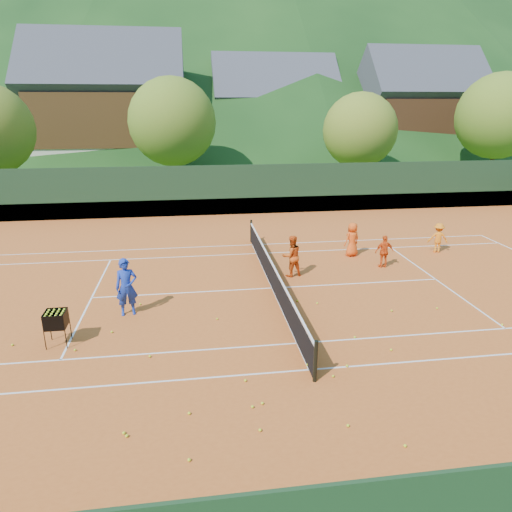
{
  "coord_description": "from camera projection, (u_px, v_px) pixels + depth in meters",
  "views": [
    {
      "loc": [
        -2.75,
        -15.27,
        6.43
      ],
      "look_at": [
        -0.6,
        0.0,
        1.29
      ],
      "focal_mm": 32.0,
      "sensor_mm": 36.0,
      "label": 1
    }
  ],
  "objects": [
    {
      "name": "ground",
      "position": [
        272.0,
        289.0,
        16.74
      ],
      "size": [
        400.0,
        400.0,
        0.0
      ],
      "primitive_type": "plane",
      "color": "#295019",
      "rests_on": "ground"
    },
    {
      "name": "clay_court",
      "position": [
        272.0,
        288.0,
        16.74
      ],
      "size": [
        40.0,
        24.0,
        0.02
      ],
      "primitive_type": "cube",
      "color": "#BB541E",
      "rests_on": "ground"
    },
    {
      "name": "coach",
      "position": [
        127.0,
        287.0,
        14.37
      ],
      "size": [
        0.75,
        0.57,
        1.87
      ],
      "primitive_type": "imported",
      "rotation": [
        0.0,
        0.0,
        0.19
      ],
      "color": "#1932A3",
      "rests_on": "clay_court"
    },
    {
      "name": "student_a",
      "position": [
        292.0,
        256.0,
        17.69
      ],
      "size": [
        0.92,
        0.79,
        1.64
      ],
      "primitive_type": "imported",
      "rotation": [
        0.0,
        0.0,
        3.38
      ],
      "color": "#DC4F13",
      "rests_on": "clay_court"
    },
    {
      "name": "student_b",
      "position": [
        384.0,
        251.0,
        18.68
      ],
      "size": [
        0.82,
        0.38,
        1.36
      ],
      "primitive_type": "imported",
      "rotation": [
        0.0,
        0.0,
        3.2
      ],
      "color": "#E54E14",
      "rests_on": "clay_court"
    },
    {
      "name": "student_c",
      "position": [
        352.0,
        239.0,
        20.08
      ],
      "size": [
        0.86,
        0.71,
        1.51
      ],
      "primitive_type": "imported",
      "rotation": [
        0.0,
        0.0,
        3.51
      ],
      "color": "#F35315",
      "rests_on": "clay_court"
    },
    {
      "name": "student_d",
      "position": [
        438.0,
        238.0,
        20.61
      ],
      "size": [
        0.97,
        0.71,
        1.35
      ],
      "primitive_type": "imported",
      "rotation": [
        0.0,
        0.0,
        2.87
      ],
      "color": "orange",
      "rests_on": "clay_court"
    },
    {
      "name": "tennis_ball_0",
      "position": [
        189.0,
        413.0,
        9.9
      ],
      "size": [
        0.07,
        0.07,
        0.07
      ],
      "primitive_type": "sphere",
      "color": "#C4DE25",
      "rests_on": "clay_court"
    },
    {
      "name": "tennis_ball_1",
      "position": [
        189.0,
        460.0,
        8.61
      ],
      "size": [
        0.07,
        0.07,
        0.07
      ],
      "primitive_type": "sphere",
      "color": "#C4DE25",
      "rests_on": "clay_court"
    },
    {
      "name": "tennis_ball_2",
      "position": [
        392.0,
        311.0,
        14.82
      ],
      "size": [
        0.07,
        0.07,
        0.07
      ],
      "primitive_type": "sphere",
      "color": "#C4DE25",
      "rests_on": "clay_court"
    },
    {
      "name": "tennis_ball_3",
      "position": [
        140.0,
        304.0,
        15.31
      ],
      "size": [
        0.07,
        0.07,
        0.07
      ],
      "primitive_type": "sphere",
      "color": "#C4DE25",
      "rests_on": "clay_court"
    },
    {
      "name": "tennis_ball_4",
      "position": [
        75.0,
        350.0,
        12.45
      ],
      "size": [
        0.07,
        0.07,
        0.07
      ],
      "primitive_type": "sphere",
      "color": "#C4DE25",
      "rests_on": "clay_court"
    },
    {
      "name": "tennis_ball_5",
      "position": [
        317.0,
        303.0,
        15.38
      ],
      "size": [
        0.07,
        0.07,
        0.07
      ],
      "primitive_type": "sphere",
      "color": "#C4DE25",
      "rests_on": "clay_court"
    },
    {
      "name": "tennis_ball_6",
      "position": [
        437.0,
        308.0,
        15.0
      ],
      "size": [
        0.07,
        0.07,
        0.07
      ],
      "primitive_type": "sphere",
      "color": "#C4DE25",
      "rests_on": "clay_court"
    },
    {
      "name": "tennis_ball_7",
      "position": [
        405.0,
        446.0,
        8.96
      ],
      "size": [
        0.07,
        0.07,
        0.07
      ],
      "primitive_type": "sphere",
      "color": "#C4DE25",
      "rests_on": "clay_court"
    },
    {
      "name": "tennis_ball_8",
      "position": [
        391.0,
        350.0,
        12.46
      ],
      "size": [
        0.07,
        0.07,
        0.07
      ],
      "primitive_type": "sphere",
      "color": "#C4DE25",
      "rests_on": "clay_court"
    },
    {
      "name": "tennis_ball_9",
      "position": [
        150.0,
        356.0,
        12.14
      ],
      "size": [
        0.07,
        0.07,
        0.07
      ],
      "primitive_type": "sphere",
      "color": "#C4DE25",
      "rests_on": "clay_court"
    },
    {
      "name": "tennis_ball_11",
      "position": [
        348.0,
        426.0,
        9.52
      ],
      "size": [
        0.07,
        0.07,
        0.07
      ],
      "primitive_type": "sphere",
      "color": "#C4DE25",
      "rests_on": "clay_court"
    },
    {
      "name": "tennis_ball_12",
      "position": [
        245.0,
        380.0,
        11.08
      ],
      "size": [
        0.07,
        0.07,
        0.07
      ],
      "primitive_type": "sphere",
      "color": "#C4DE25",
      "rests_on": "clay_court"
    },
    {
      "name": "tennis_ball_13",
      "position": [
        307.0,
        365.0,
        11.75
      ],
      "size": [
        0.07,
        0.07,
        0.07
      ],
      "primitive_type": "sphere",
      "color": "#C4DE25",
      "rests_on": "clay_court"
    },
    {
      "name": "tennis_ball_15",
      "position": [
        124.0,
        433.0,
        9.31
      ],
      "size": [
        0.07,
        0.07,
        0.07
      ],
      "primitive_type": "sphere",
      "color": "#C4DE25",
      "rests_on": "clay_court"
    },
    {
      "name": "tennis_ball_16",
      "position": [
        127.0,
        436.0,
        9.23
      ],
      "size": [
        0.07,
        0.07,
        0.07
      ],
      "primitive_type": "sphere",
      "color": "#C4DE25",
      "rests_on": "clay_court"
    },
    {
      "name": "tennis_ball_17",
      "position": [
        355.0,
        337.0,
        13.14
      ],
      "size": [
        0.07,
        0.07,
        0.07
      ],
      "primitive_type": "sphere",
      "color": "#C4DE25",
      "rests_on": "clay_court"
    },
    {
      "name": "tennis_ball_18",
      "position": [
        260.0,
        430.0,
        9.39
      ],
      "size": [
        0.07,
        0.07,
        0.07
      ],
      "primitive_type": "sphere",
      "color": "#C4DE25",
      "rests_on": "clay_court"
    },
    {
      "name": "tennis_ball_19",
      "position": [
        217.0,
        319.0,
        14.26
      ],
      "size": [
        0.07,
        0.07,
        0.07
      ],
      "primitive_type": "sphere",
      "color": "#C4DE25",
      "rests_on": "clay_court"
    },
    {
      "name": "tennis_ball_20",
      "position": [
        347.0,
        366.0,
        11.7
      ],
      "size": [
        0.07,
        0.07,
        0.07
      ],
      "primitive_type": "sphere",
      "color": "#C4DE25",
      "rests_on": "clay_court"
    },
    {
      "name": "tennis_ball_21",
      "position": [
        502.0,
        325.0,
        13.88
      ],
      "size": [
        0.07,
        0.07,
        0.07
      ],
      "primitive_type": "sphere",
      "color": "#C4DE25",
      "rests_on": "clay_court"
    },
    {
      "name": "tennis_ball_22",
      "position": [
        333.0,
        376.0,
        11.26
      ],
      "size": [
        0.07,
        0.07,
        0.07
      ],
      "primitive_type": "sphere",
      "color": "#C4DE25",
      "rests_on": "clay_court"
    },
    {
      "name": "tennis_ball_23",
      "position": [
        112.0,
        332.0,
        13.44
      ],
      "size": [
        0.07,
        0.07,
        0.07
      ],
      "primitive_type": "sphere",
      "color": "#C4DE25",
      "rests_on": "clay_court"
    },
    {
      "name": "tennis_ball_24",
      "position": [
        252.0,
        407.0,
        10.12
      ],
      "size": [
        0.07,
        0.07,
        0.07
      ],
      "primitive_type": "sphere",
      "color": "#C4DE25",
      "rests_on": "clay_court"
    },
    {
      "name": "tennis_ball_25",
      "position": [
        12.0,
        345.0,
        12.72
      ],
      "size": [
        0.07,
        0.07,
        0.07
      ],
      "primitive_type": "sphere",
      "color": "#C4DE25",
      "rests_on": "clay_court"
    },
    {
      "name": "tennis_ball_26",
      "position": [
        262.0,
        403.0,
        10.24
      ],
      "size": [
        0.07,
        0.07,
        0.07
      ],
      "primitive_type": "sphere",
      "color": "#C4DE25",
      "rests_on": "clay_court"
    },
    {
      "name": "tennis_ball_29",
      "position": [
        297.0,
        301.0,
        15.57
      ],
      "size": [
        0.07,
        0.07,
        0.07
      ],
      "primitive_type": "sphere",
      "color": "#C4DE25",
      "rests_on": "clay_court"
    },
    {
      "name": "court_lines",
      "position": [
        272.0,
        288.0,
        16.74
      ],
      "size": [
        23.83,
        11.03,
        0.0
      ],
      "color": "white",
      "rests_on": "clay_court"
    },
    {
      "name": "tennis_net",
      "position": [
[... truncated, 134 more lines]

